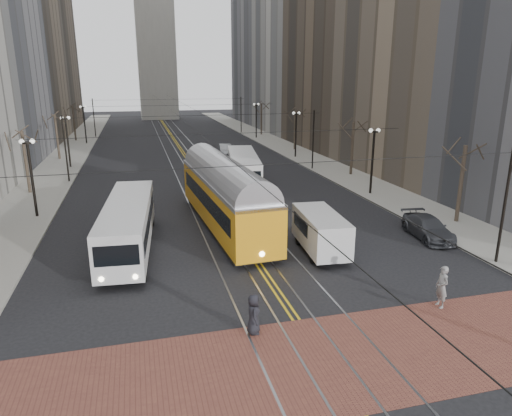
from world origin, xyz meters
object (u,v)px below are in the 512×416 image
streetcar (225,201)px  pedestrian_a (253,314)px  sedan_silver (225,150)px  transit_bus (129,227)px  cargo_van (320,234)px  rear_bus (243,170)px  sedan_grey (234,159)px  pedestrian_b (442,287)px  sedan_parked (428,228)px

streetcar → pedestrian_a: (-1.55, -13.99, -0.99)m
sedan_silver → pedestrian_a: (-7.32, -43.72, 0.14)m
transit_bus → cargo_van: (10.96, -3.33, -0.28)m
pedestrian_a → cargo_van: bearing=-30.3°
rear_bus → sedan_grey: (1.30, 10.47, -0.78)m
sedan_grey → sedan_silver: size_ratio=0.98×
sedan_silver → pedestrian_b: pedestrian_b is taller
cargo_van → sedan_parked: (7.80, 0.68, -0.51)m
cargo_van → sedan_silver: size_ratio=1.24×
streetcar → cargo_van: streetcar is taller
sedan_parked → pedestrian_b: (-5.05, -8.31, 0.30)m
rear_bus → sedan_silver: 17.88m
transit_bus → rear_bus: (10.56, 14.98, 0.04)m
transit_bus → sedan_grey: transit_bus is taller
pedestrian_a → pedestrian_b: (8.79, 0.00, 0.13)m
sedan_grey → transit_bus: bearing=-116.8°
rear_bus → pedestrian_a: rear_bus is taller
sedan_parked → cargo_van: bearing=-168.3°
streetcar → sedan_parked: streetcar is taller
transit_bus → pedestrian_b: (13.71, -10.96, -0.49)m
sedan_silver → pedestrian_a: 44.33m
sedan_silver → pedestrian_b: 43.75m
sedan_parked → pedestrian_a: (-13.85, -8.31, 0.18)m
transit_bus → sedan_grey: 28.08m
sedan_parked → pedestrian_b: pedestrian_b is taller
streetcar → rear_bus: size_ratio=1.35×
rear_bus → pedestrian_b: rear_bus is taller
pedestrian_a → streetcar: bearing=1.8°
sedan_silver → pedestrian_a: size_ratio=2.56×
cargo_van → sedan_grey: 28.79m
rear_bus → sedan_grey: bearing=92.2°
pedestrian_a → pedestrian_b: pedestrian_b is taller
sedan_silver → pedestrian_a: pedestrian_a is taller
sedan_parked → pedestrian_b: bearing=-114.6°
streetcar → cargo_van: 7.82m
transit_bus → streetcar: 7.15m
rear_bus → pedestrian_a: bearing=-93.0°
transit_bus → sedan_grey: (11.86, 25.44, -0.75)m
sedan_parked → pedestrian_b: size_ratio=2.43×
streetcar → sedan_parked: bearing=-28.4°
streetcar → pedestrian_a: 14.11m
pedestrian_a → pedestrian_b: 8.79m
pedestrian_a → pedestrian_b: bearing=-81.9°
streetcar → rear_bus: bearing=67.5°
transit_bus → sedan_grey: bearing=69.7°
streetcar → sedan_grey: streetcar is taller
streetcar → sedan_silver: streetcar is taller
transit_bus → rear_bus: size_ratio=1.02×
sedan_parked → pedestrian_a: pedestrian_a is taller
cargo_van → pedestrian_b: cargo_van is taller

